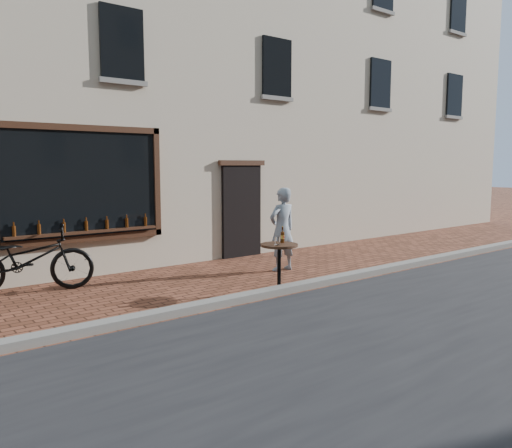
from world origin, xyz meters
TOP-DOWN VIEW (x-y plane):
  - ground at (0.00, 0.00)m, footprint 90.00×90.00m
  - kerb at (0.00, 0.20)m, footprint 90.00×0.25m
  - shop_building at (0.00, 6.50)m, footprint 28.00×6.20m
  - cargo_bicycle at (-3.10, 3.01)m, footprint 2.61×1.47m
  - bistro_table at (0.44, 0.35)m, footprint 0.65×0.65m
  - pedestrian at (1.63, 1.64)m, footprint 0.64×0.42m

SIDE VIEW (x-z plane):
  - ground at x=0.00m, z-range 0.00..0.00m
  - kerb at x=0.00m, z-range 0.00..0.12m
  - cargo_bicycle at x=-3.10m, z-range -0.03..1.20m
  - bistro_table at x=0.44m, z-range 0.04..1.16m
  - pedestrian at x=1.63m, z-range 0.00..1.75m
  - shop_building at x=0.00m, z-range 0.00..10.00m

